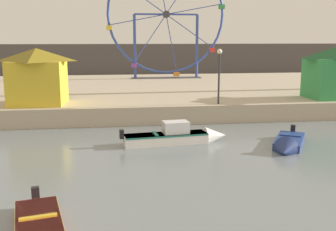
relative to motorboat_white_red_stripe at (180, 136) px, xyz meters
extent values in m
cube|color=#B7A88E|center=(2.90, 15.24, 0.21)|extent=(110.00, 22.10, 1.14)
cube|color=#564C47|center=(2.90, 38.48, 1.84)|extent=(140.00, 3.00, 4.40)
cube|color=gold|center=(-5.28, -9.20, -0.03)|extent=(2.02, 4.01, 0.08)
cube|color=black|center=(-5.72, -7.22, 0.12)|extent=(0.28, 0.25, 0.44)
cube|color=gold|center=(-5.38, -8.73, 0.04)|extent=(1.02, 0.38, 0.06)
cube|color=silver|center=(-0.73, -0.08, -0.10)|extent=(4.29, 1.50, 0.52)
cube|color=#237566|center=(-0.73, -0.08, 0.12)|extent=(4.25, 1.52, 0.08)
cone|color=silver|center=(1.91, 0.22, -0.10)|extent=(1.26, 1.10, 0.98)
cube|color=black|center=(-2.91, -0.34, 0.27)|extent=(0.23, 0.26, 0.44)
cube|color=silver|center=(-0.21, -0.02, 0.46)|extent=(1.35, 0.96, 0.60)
cube|color=#237566|center=(-1.25, -0.14, 0.19)|extent=(0.26, 0.89, 0.06)
cube|color=navy|center=(5.35, -1.08, -0.19)|extent=(2.57, 3.19, 0.35)
cube|color=navy|center=(5.35, -1.08, -0.05)|extent=(2.57, 3.17, 0.08)
cone|color=navy|center=(4.40, -2.70, -0.19)|extent=(1.42, 1.30, 1.16)
cube|color=black|center=(6.16, 0.28, 0.10)|extent=(0.31, 0.29, 0.44)
cube|color=navy|center=(5.54, -0.76, 0.02)|extent=(0.98, 0.67, 0.06)
torus|color=#334CA8|center=(2.19, 21.72, 7.21)|extent=(11.90, 0.24, 11.90)
cylinder|color=#38383D|center=(2.19, 21.72, 7.21)|extent=(0.70, 0.50, 0.70)
cylinder|color=#334CA8|center=(-0.68, 21.72, 6.67)|extent=(5.74, 0.08, 1.15)
cube|color=yellow|center=(-3.54, 21.72, 5.85)|extent=(0.56, 0.48, 0.44)
cylinder|color=#334CA8|center=(0.54, 21.72, 4.80)|extent=(3.36, 0.08, 4.85)
cube|color=purple|center=(-1.10, 21.72, 2.12)|extent=(0.56, 0.48, 0.44)
cylinder|color=#334CA8|center=(2.72, 21.72, 4.34)|extent=(1.15, 0.08, 5.74)
cube|color=orange|center=(3.26, 21.72, 1.20)|extent=(0.56, 0.48, 0.44)
cylinder|color=#334CA8|center=(4.59, 21.72, 5.56)|extent=(4.85, 0.08, 3.36)
cube|color=red|center=(7.00, 21.72, 3.63)|extent=(0.56, 0.48, 0.44)
cylinder|color=#334CA8|center=(5.05, 21.72, 7.74)|extent=(5.74, 0.08, 1.15)
cube|color=#33934C|center=(7.92, 21.72, 8.00)|extent=(0.56, 0.48, 0.44)
cylinder|color=#334CA8|center=(-1.02, 21.72, 3.99)|extent=(0.28, 0.28, 6.43)
cylinder|color=#334CA8|center=(5.39, 21.72, 3.99)|extent=(0.28, 0.28, 6.43)
cylinder|color=#334CA8|center=(2.19, 21.72, 7.21)|extent=(6.41, 0.18, 0.18)
cube|color=#4C4C51|center=(2.19, 21.72, 0.82)|extent=(7.21, 1.20, 0.08)
cube|color=yellow|center=(-7.92, 6.39, 2.12)|extent=(3.36, 3.16, 2.70)
pyramid|color=olive|center=(-7.92, 6.39, 3.85)|extent=(3.69, 3.48, 0.80)
cube|color=#33934C|center=(11.68, 6.24, 2.13)|extent=(3.37, 2.78, 2.71)
pyramid|color=#1C512A|center=(11.68, 6.24, 3.87)|extent=(3.71, 3.06, 0.80)
cylinder|color=#2D2D33|center=(3.27, 4.85, 2.34)|extent=(0.12, 0.12, 3.13)
sphere|color=#F2EACC|center=(3.27, 4.85, 4.05)|extent=(0.32, 0.32, 0.32)
camera|label=1|loc=(-3.24, -19.32, 4.86)|focal=42.73mm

